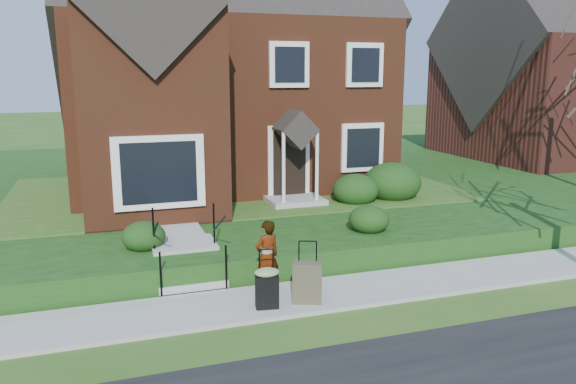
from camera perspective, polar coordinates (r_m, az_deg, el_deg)
name	(u,v)px	position (r m, az deg, el deg)	size (l,w,h in m)	color
ground	(327,296)	(11.43, 3.95, -10.47)	(120.00, 120.00, 0.00)	#2D5119
sidewalk	(327,294)	(11.42, 3.95, -10.29)	(60.00, 1.60, 0.08)	#9E9B93
terrace	(316,176)	(22.54, 2.87, 1.60)	(44.00, 20.00, 0.60)	#133E10
walkway	(169,216)	(15.30, -11.99, -2.39)	(1.20, 6.00, 0.06)	#9E9B93
main_house	(216,46)	(19.76, -7.38, 14.51)	(10.40, 10.20, 9.40)	brown
neighbour_house	(565,53)	(28.88, 26.29, 12.55)	(9.40, 8.00, 9.20)	maroon
front_steps	(187,258)	(12.33, -10.25, -6.58)	(1.40, 2.02, 1.50)	#9E9B93
foundation_shrubs	(302,190)	(15.91, 1.47, 0.17)	(9.80, 4.57, 1.23)	#133510
woman	(267,257)	(11.11, -2.14, -6.60)	(0.54, 0.36, 1.49)	#999999
suitcase_black	(267,286)	(10.52, -2.15, -9.48)	(0.52, 0.45, 1.13)	black
suitcase_olive	(307,282)	(10.78, 1.97, -9.13)	(0.63, 0.50, 1.20)	#4E4834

